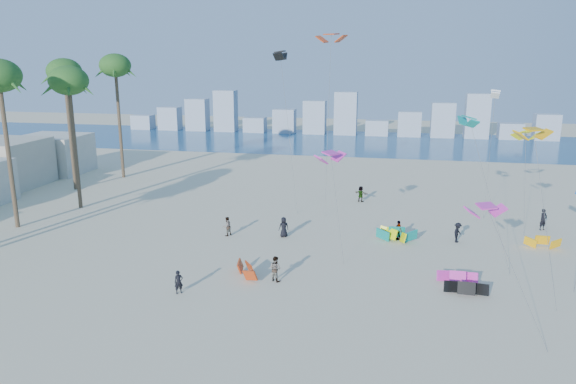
# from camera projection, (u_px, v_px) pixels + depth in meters

# --- Properties ---
(ground) EXTENTS (220.00, 220.00, 0.00)m
(ground) POSITION_uv_depth(u_px,v_px,m) (176.00, 340.00, 29.06)
(ground) COLOR beige
(ground) RESTS_ON ground
(ocean) EXTENTS (220.00, 220.00, 0.00)m
(ocean) POSITION_uv_depth(u_px,v_px,m) (332.00, 142.00, 97.51)
(ocean) COLOR navy
(ocean) RESTS_ON ground
(kitesurfer_near) EXTENTS (0.68, 0.63, 1.55)m
(kitesurfer_near) POSITION_uv_depth(u_px,v_px,m) (179.00, 282.00, 34.64)
(kitesurfer_near) COLOR black
(kitesurfer_near) RESTS_ON ground
(kitesurfer_mid) EXTENTS (1.08, 1.00, 1.77)m
(kitesurfer_mid) POSITION_uv_depth(u_px,v_px,m) (275.00, 269.00, 36.58)
(kitesurfer_mid) COLOR gray
(kitesurfer_mid) RESTS_ON ground
(kitesurfers_far) EXTENTS (27.94, 14.66, 1.92)m
(kitesurfers_far) POSITION_uv_depth(u_px,v_px,m) (373.00, 218.00, 48.18)
(kitesurfers_far) COLOR black
(kitesurfers_far) RESTS_ON ground
(grounded_kites) EXTENTS (24.43, 12.45, 1.09)m
(grounded_kites) POSITION_uv_depth(u_px,v_px,m) (414.00, 253.00, 40.76)
(grounded_kites) COLOR #B73912
(grounded_kites) RESTS_ON ground
(flying_kites) EXTENTS (27.71, 28.56, 17.57)m
(flying_kites) POSITION_uv_depth(u_px,v_px,m) (417.00, 104.00, 44.52)
(flying_kites) COLOR #E933B8
(flying_kites) RESTS_ON ground
(distant_skyline) EXTENTS (85.00, 3.00, 8.40)m
(distant_skyline) POSITION_uv_depth(u_px,v_px,m) (333.00, 119.00, 106.50)
(distant_skyline) COLOR #9EADBF
(distant_skyline) RESTS_ON ground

